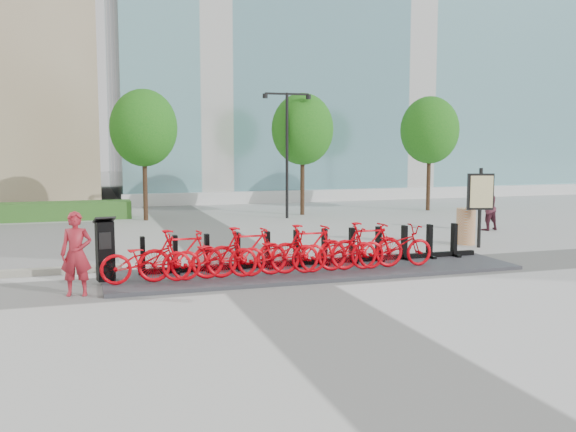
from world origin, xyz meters
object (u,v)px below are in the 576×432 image
object	(u,v)px
kiosk	(105,250)
bike_0	(146,259)
pedestrian	(487,207)
construction_barrel	(466,226)
worker_red	(76,254)
map_sign	(480,195)

from	to	relation	value
kiosk	bike_0	bearing A→B (deg)	-40.73
pedestrian	construction_barrel	bearing A→B (deg)	38.66
worker_red	map_sign	world-z (taller)	map_sign
map_sign	construction_barrel	bearing A→B (deg)	108.93
pedestrian	map_sign	world-z (taller)	map_sign
kiosk	worker_red	distance (m)	1.06
kiosk	map_sign	bearing A→B (deg)	0.07
kiosk	worker_red	bearing A→B (deg)	-132.54
pedestrian	construction_barrel	distance (m)	3.53
kiosk	pedestrian	size ratio (longest dim) A/B	0.86
kiosk	pedestrian	bearing A→B (deg)	11.32
worker_red	map_sign	bearing A→B (deg)	25.80
map_sign	pedestrian	bearing A→B (deg)	69.35
worker_red	pedestrian	xyz separation A→B (m)	(13.47, 5.84, -0.03)
pedestrian	construction_barrel	xyz separation A→B (m)	(-2.48, -2.50, -0.26)
bike_0	construction_barrel	size ratio (longest dim) A/B	1.75
worker_red	construction_barrel	size ratio (longest dim) A/B	1.55
construction_barrel	pedestrian	bearing A→B (deg)	45.24
bike_0	construction_barrel	distance (m)	10.04
construction_barrel	map_sign	xyz separation A→B (m)	(0.02, -0.66, 0.98)
kiosk	worker_red	size ratio (longest dim) A/B	0.83
bike_0	worker_red	distance (m)	1.46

